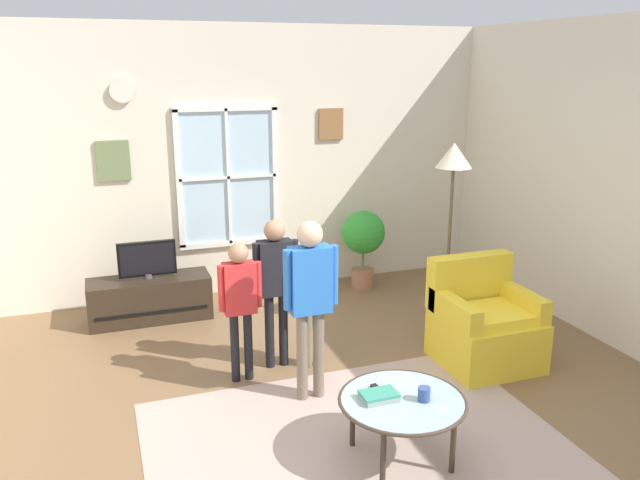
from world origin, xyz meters
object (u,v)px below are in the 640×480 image
object	(u,v)px
cup	(424,394)
person_blue_shirt	(310,290)
floor_lamp	(453,175)
coffee_table	(402,403)
person_black_shirt	(275,276)
person_red_shirt	(240,296)
person_pink_shirt	(314,292)
potted_plant_by_window	(363,237)
book_stack	(379,396)
remote_near_books	(379,390)
armchair	(484,325)
tv_stand	(150,299)
television	(147,259)

from	to	relation	value
cup	person_blue_shirt	distance (m)	1.14
cup	floor_lamp	size ratio (longest dim) A/B	0.05
coffee_table	person_black_shirt	bearing A→B (deg)	104.26
cup	person_red_shirt	xyz separation A→B (m)	(-0.83, 1.43, 0.24)
person_black_shirt	person_blue_shirt	bearing A→B (deg)	-80.84
person_pink_shirt	potted_plant_by_window	world-z (taller)	person_pink_shirt
coffee_table	book_stack	distance (m)	0.15
person_pink_shirt	floor_lamp	bearing A→B (deg)	11.76
person_blue_shirt	potted_plant_by_window	bearing A→B (deg)	57.90
potted_plant_by_window	person_red_shirt	bearing A→B (deg)	-136.15
remote_near_books	floor_lamp	size ratio (longest dim) A/B	0.08
person_black_shirt	potted_plant_by_window	world-z (taller)	person_black_shirt
coffee_table	armchair	bearing A→B (deg)	38.66
person_red_shirt	floor_lamp	bearing A→B (deg)	9.13
person_red_shirt	floor_lamp	distance (m)	2.20
book_stack	potted_plant_by_window	size ratio (longest dim) A/B	0.26
coffee_table	cup	xyz separation A→B (m)	(0.12, -0.06, 0.07)
tv_stand	coffee_table	distance (m)	3.18
armchair	person_blue_shirt	size ratio (longest dim) A/B	0.63
tv_stand	person_red_shirt	bearing A→B (deg)	-69.32
tv_stand	cup	xyz separation A→B (m)	(1.41, -2.96, 0.26)
tv_stand	television	bearing A→B (deg)	-90.00
armchair	person_pink_shirt	world-z (taller)	person_pink_shirt
person_pink_shirt	potted_plant_by_window	bearing A→B (deg)	55.33
tv_stand	person_pink_shirt	xyz separation A→B (m)	(1.19, -1.49, 0.45)
cup	person_blue_shirt	size ratio (longest dim) A/B	0.07
armchair	person_blue_shirt	distance (m)	1.66
floor_lamp	person_pink_shirt	bearing A→B (deg)	-168.24
cup	remote_near_books	distance (m)	0.30
cup	person_red_shirt	bearing A→B (deg)	120.17
television	coffee_table	world-z (taller)	television
book_stack	person_black_shirt	bearing A→B (deg)	99.62
television	coffee_table	size ratio (longest dim) A/B	0.68
potted_plant_by_window	floor_lamp	distance (m)	1.67
book_stack	cup	xyz separation A→B (m)	(0.26, -0.11, 0.02)
remote_near_books	floor_lamp	distance (m)	2.35
book_stack	potted_plant_by_window	distance (m)	3.26
person_black_shirt	person_red_shirt	distance (m)	0.37
coffee_table	person_red_shirt	size ratio (longest dim) A/B	0.71
television	person_blue_shirt	size ratio (longest dim) A/B	0.40
television	potted_plant_by_window	distance (m)	2.36
cup	potted_plant_by_window	size ratio (longest dim) A/B	0.10
coffee_table	person_blue_shirt	world-z (taller)	person_blue_shirt
floor_lamp	person_black_shirt	bearing A→B (deg)	-174.08
tv_stand	book_stack	distance (m)	3.09
book_stack	floor_lamp	distance (m)	2.43
person_blue_shirt	potted_plant_by_window	world-z (taller)	person_blue_shirt
coffee_table	television	bearing A→B (deg)	114.02
book_stack	person_pink_shirt	world-z (taller)	person_pink_shirt
armchair	person_pink_shirt	size ratio (longest dim) A/B	0.82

